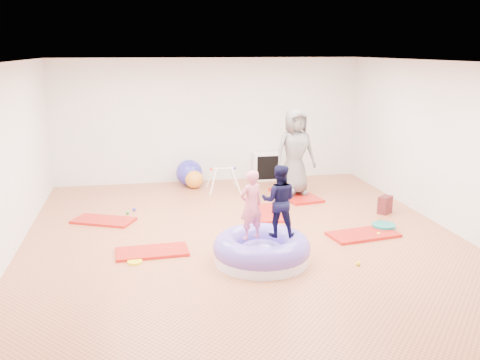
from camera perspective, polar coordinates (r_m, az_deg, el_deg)
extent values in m
cube|color=#CE7047|center=(8.73, 0.37, -6.21)|extent=(7.00, 8.00, 0.01)
cube|color=white|center=(8.20, 0.41, 12.50)|extent=(7.00, 8.00, 0.01)
cube|color=silver|center=(12.25, -3.29, 6.35)|extent=(7.00, 0.01, 2.80)
cube|color=silver|center=(4.63, 10.16, -6.51)|extent=(7.00, 0.01, 2.80)
cube|color=silver|center=(8.41, -23.71, 1.75)|extent=(0.01, 8.00, 2.80)
cube|color=silver|center=(9.65, 21.26, 3.40)|extent=(0.01, 8.00, 2.80)
cube|color=#B32F0E|center=(8.21, -9.37, -7.56)|extent=(1.10, 0.59, 0.04)
cube|color=#B32F0E|center=(9.82, -14.36, -4.21)|extent=(1.19, 0.93, 0.04)
cube|color=#B32F0E|center=(9.95, 2.67, -3.54)|extent=(0.63, 1.14, 0.05)
cube|color=#B32F0E|center=(9.04, 13.00, -5.69)|extent=(1.21, 0.74, 0.05)
cube|color=#B32F0E|center=(11.19, 5.94, -1.60)|extent=(0.89, 1.41, 0.05)
cylinder|color=white|center=(7.79, 2.31, -8.14)|extent=(1.36, 1.36, 0.15)
torus|color=#654FC7|center=(7.74, 2.32, -7.16)|extent=(1.41, 1.41, 0.37)
ellipsoid|color=#654FC7|center=(7.77, 2.31, -7.77)|extent=(0.75, 0.75, 0.34)
imported|color=#E16C8A|center=(7.49, 1.19, -2.32)|extent=(0.43, 0.36, 1.00)
imported|color=black|center=(7.63, 4.19, -1.87)|extent=(0.60, 0.53, 1.05)
imported|color=#5E5E5E|center=(11.00, 5.89, 2.99)|extent=(0.94, 0.69, 1.76)
ellipsoid|color=#96B8D4|center=(10.94, 4.90, -1.19)|extent=(0.38, 0.24, 0.22)
sphere|color=beige|center=(10.77, 5.15, -1.29)|extent=(0.18, 0.18, 0.18)
sphere|color=green|center=(10.13, -11.90, -3.44)|extent=(0.07, 0.07, 0.07)
sphere|color=#FFF314|center=(9.09, 14.56, -5.60)|extent=(0.07, 0.07, 0.07)
sphere|color=green|center=(9.74, 14.68, -4.30)|extent=(0.07, 0.07, 0.07)
sphere|color=#3431B4|center=(10.31, -11.24, -3.10)|extent=(0.07, 0.07, 0.07)
sphere|color=#FFF314|center=(7.84, 12.50, -8.68)|extent=(0.07, 0.07, 0.07)
sphere|color=red|center=(7.48, 0.04, -9.46)|extent=(0.07, 0.07, 0.07)
sphere|color=#3431B4|center=(12.00, -5.43, 0.78)|extent=(0.59, 0.59, 0.59)
sphere|color=orange|center=(11.77, -4.91, 0.06)|extent=(0.40, 0.40, 0.40)
cylinder|color=white|center=(11.19, -2.86, -0.20)|extent=(0.20, 0.20, 0.52)
cylinder|color=white|center=(11.62, -3.17, 0.33)|extent=(0.20, 0.20, 0.52)
cylinder|color=white|center=(11.27, -0.41, -0.09)|extent=(0.20, 0.20, 0.52)
cylinder|color=white|center=(11.70, -0.81, 0.43)|extent=(0.20, 0.20, 0.52)
cylinder|color=white|center=(11.39, -1.82, 1.24)|extent=(0.51, 0.03, 0.03)
sphere|color=red|center=(11.35, -3.09, 1.19)|extent=(0.06, 0.06, 0.06)
sphere|color=#3431B4|center=(11.43, -0.56, 1.29)|extent=(0.06, 0.06, 0.06)
cube|color=white|center=(12.48, 2.91, 1.46)|extent=(0.64, 0.31, 0.64)
cube|color=black|center=(12.34, 3.08, 1.31)|extent=(0.55, 0.02, 0.55)
cube|color=white|center=(12.44, 2.97, 1.41)|extent=(0.02, 0.22, 0.56)
cube|color=white|center=(12.44, 2.97, 1.41)|extent=(0.56, 0.22, 0.02)
cylinder|color=#157F74|center=(9.46, 15.07, -4.82)|extent=(0.40, 0.40, 0.09)
cube|color=maroon|center=(10.32, 15.21, -2.57)|extent=(0.33, 0.31, 0.33)
cylinder|color=#FFF314|center=(7.90, -11.16, -8.57)|extent=(0.21, 0.21, 0.03)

